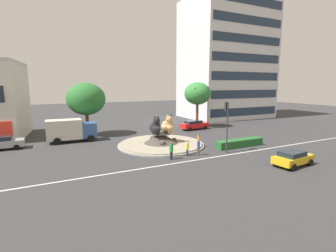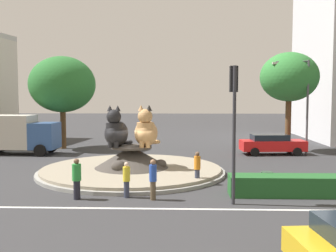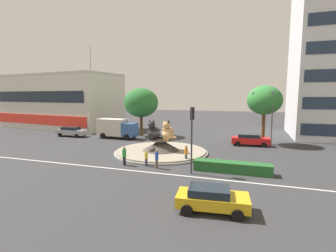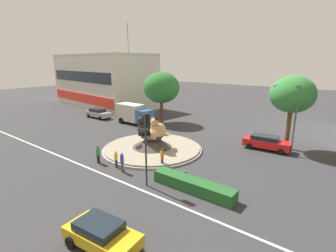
{
  "view_description": "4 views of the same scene",
  "coord_description": "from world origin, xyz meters",
  "px_view_note": "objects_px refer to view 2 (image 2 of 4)",
  "views": [
    {
      "loc": [
        -12.75,
        -27.29,
        7.43
      ],
      "look_at": [
        0.59,
        -0.74,
        2.5
      ],
      "focal_mm": 26.61,
      "sensor_mm": 36.0,
      "label": 1
    },
    {
      "loc": [
        2.85,
        -22.09,
        4.37
      ],
      "look_at": [
        2.05,
        0.96,
        2.64
      ],
      "focal_mm": 41.82,
      "sensor_mm": 36.0,
      "label": 2
    },
    {
      "loc": [
        9.36,
        -26.17,
        6.57
      ],
      "look_at": [
        0.8,
        0.12,
        3.13
      ],
      "focal_mm": 26.43,
      "sensor_mm": 36.0,
      "label": 3
    },
    {
      "loc": [
        16.89,
        -19.21,
        9.24
      ],
      "look_at": [
        1.43,
        0.93,
        2.67
      ],
      "focal_mm": 26.75,
      "sensor_mm": 36.0,
      "label": 4
    }
  ],
  "objects_px": {
    "hatchback_near_shophouse": "(272,144)",
    "traffic_light_mast": "(234,109)",
    "broadleaf_tree_behind_island": "(62,85)",
    "pedestrian_orange_shirt": "(197,167)",
    "pedestrian_green_shirt": "(77,178)",
    "delivery_box_truck": "(15,133)",
    "streetlight_arm": "(303,99)",
    "litter_bin": "(267,181)",
    "second_tree_near_tower": "(289,77)",
    "pedestrian_yellow_shirt": "(127,179)",
    "cat_statue_black": "(116,131)",
    "cat_statue_calico": "(146,131)",
    "pedestrian_blue_shirt": "(153,178)"
  },
  "relations": [
    {
      "from": "hatchback_near_shophouse",
      "to": "traffic_light_mast",
      "type": "bearing_deg",
      "value": -112.99
    },
    {
      "from": "broadleaf_tree_behind_island",
      "to": "pedestrian_orange_shirt",
      "type": "relative_size",
      "value": 4.71
    },
    {
      "from": "traffic_light_mast",
      "to": "broadleaf_tree_behind_island",
      "type": "height_order",
      "value": "broadleaf_tree_behind_island"
    },
    {
      "from": "pedestrian_green_shirt",
      "to": "delivery_box_truck",
      "type": "bearing_deg",
      "value": 28.77
    },
    {
      "from": "streetlight_arm",
      "to": "litter_bin",
      "type": "relative_size",
      "value": 7.88
    },
    {
      "from": "litter_bin",
      "to": "pedestrian_green_shirt",
      "type": "bearing_deg",
      "value": -168.27
    },
    {
      "from": "pedestrian_orange_shirt",
      "to": "pedestrian_green_shirt",
      "type": "bearing_deg",
      "value": -33.66
    },
    {
      "from": "second_tree_near_tower",
      "to": "litter_bin",
      "type": "bearing_deg",
      "value": -108.77
    },
    {
      "from": "traffic_light_mast",
      "to": "pedestrian_green_shirt",
      "type": "distance_m",
      "value": 7.21
    },
    {
      "from": "pedestrian_yellow_shirt",
      "to": "litter_bin",
      "type": "height_order",
      "value": "pedestrian_yellow_shirt"
    },
    {
      "from": "cat_statue_black",
      "to": "pedestrian_orange_shirt",
      "type": "height_order",
      "value": "cat_statue_black"
    },
    {
      "from": "cat_statue_calico",
      "to": "broadleaf_tree_behind_island",
      "type": "relative_size",
      "value": 0.31
    },
    {
      "from": "second_tree_near_tower",
      "to": "pedestrian_orange_shirt",
      "type": "relative_size",
      "value": 4.79
    },
    {
      "from": "streetlight_arm",
      "to": "pedestrian_orange_shirt",
      "type": "relative_size",
      "value": 4.31
    },
    {
      "from": "pedestrian_blue_shirt",
      "to": "litter_bin",
      "type": "distance_m",
      "value": 5.47
    },
    {
      "from": "broadleaf_tree_behind_island",
      "to": "litter_bin",
      "type": "distance_m",
      "value": 20.7
    },
    {
      "from": "traffic_light_mast",
      "to": "pedestrian_yellow_shirt",
      "type": "bearing_deg",
      "value": 76.94
    },
    {
      "from": "traffic_light_mast",
      "to": "hatchback_near_shophouse",
      "type": "height_order",
      "value": "traffic_light_mast"
    },
    {
      "from": "pedestrian_blue_shirt",
      "to": "litter_bin",
      "type": "bearing_deg",
      "value": 87.02
    },
    {
      "from": "pedestrian_green_shirt",
      "to": "traffic_light_mast",
      "type": "bearing_deg",
      "value": -97.39
    },
    {
      "from": "pedestrian_orange_shirt",
      "to": "litter_bin",
      "type": "bearing_deg",
      "value": 94.91
    },
    {
      "from": "cat_statue_calico",
      "to": "pedestrian_green_shirt",
      "type": "relative_size",
      "value": 1.35
    },
    {
      "from": "pedestrian_green_shirt",
      "to": "streetlight_arm",
      "type": "bearing_deg",
      "value": -49.15
    },
    {
      "from": "traffic_light_mast",
      "to": "pedestrian_orange_shirt",
      "type": "distance_m",
      "value": 4.75
    },
    {
      "from": "pedestrian_blue_shirt",
      "to": "second_tree_near_tower",
      "type": "bearing_deg",
      "value": 125.67
    },
    {
      "from": "traffic_light_mast",
      "to": "hatchback_near_shophouse",
      "type": "bearing_deg",
      "value": -22.08
    },
    {
      "from": "pedestrian_blue_shirt",
      "to": "hatchback_near_shophouse",
      "type": "height_order",
      "value": "pedestrian_blue_shirt"
    },
    {
      "from": "cat_statue_black",
      "to": "pedestrian_blue_shirt",
      "type": "height_order",
      "value": "cat_statue_black"
    },
    {
      "from": "pedestrian_green_shirt",
      "to": "hatchback_near_shophouse",
      "type": "distance_m",
      "value": 17.49
    },
    {
      "from": "traffic_light_mast",
      "to": "second_tree_near_tower",
      "type": "distance_m",
      "value": 16.9
    },
    {
      "from": "streetlight_arm",
      "to": "pedestrian_green_shirt",
      "type": "distance_m",
      "value": 19.23
    },
    {
      "from": "pedestrian_yellow_shirt",
      "to": "pedestrian_green_shirt",
      "type": "bearing_deg",
      "value": -163.01
    },
    {
      "from": "delivery_box_truck",
      "to": "litter_bin",
      "type": "relative_size",
      "value": 6.88
    },
    {
      "from": "pedestrian_blue_shirt",
      "to": "pedestrian_yellow_shirt",
      "type": "bearing_deg",
      "value": -128.03
    },
    {
      "from": "second_tree_near_tower",
      "to": "pedestrian_green_shirt",
      "type": "xyz_separation_m",
      "value": [
        -12.95,
        -15.09,
        -4.97
      ]
    },
    {
      "from": "cat_statue_calico",
      "to": "pedestrian_blue_shirt",
      "type": "bearing_deg",
      "value": 8.27
    },
    {
      "from": "streetlight_arm",
      "to": "litter_bin",
      "type": "distance_m",
      "value": 13.15
    },
    {
      "from": "pedestrian_blue_shirt",
      "to": "litter_bin",
      "type": "relative_size",
      "value": 1.93
    },
    {
      "from": "pedestrian_yellow_shirt",
      "to": "streetlight_arm",
      "type": "bearing_deg",
      "value": 55.75
    },
    {
      "from": "hatchback_near_shophouse",
      "to": "litter_bin",
      "type": "bearing_deg",
      "value": -107.99
    },
    {
      "from": "streetlight_arm",
      "to": "pedestrian_yellow_shirt",
      "type": "bearing_deg",
      "value": 60.91
    },
    {
      "from": "cat_statue_calico",
      "to": "traffic_light_mast",
      "type": "relative_size",
      "value": 0.42
    },
    {
      "from": "delivery_box_truck",
      "to": "broadleaf_tree_behind_island",
      "type": "bearing_deg",
      "value": 53.15
    },
    {
      "from": "streetlight_arm",
      "to": "pedestrian_green_shirt",
      "type": "relative_size",
      "value": 4.04
    },
    {
      "from": "broadleaf_tree_behind_island",
      "to": "streetlight_arm",
      "type": "distance_m",
      "value": 19.3
    },
    {
      "from": "traffic_light_mast",
      "to": "pedestrian_orange_shirt",
      "type": "relative_size",
      "value": 3.41
    },
    {
      "from": "cat_statue_calico",
      "to": "streetlight_arm",
      "type": "bearing_deg",
      "value": 124.58
    },
    {
      "from": "pedestrian_orange_shirt",
      "to": "litter_bin",
      "type": "distance_m",
      "value": 3.44
    },
    {
      "from": "streetlight_arm",
      "to": "pedestrian_yellow_shirt",
      "type": "distance_m",
      "value": 17.58
    },
    {
      "from": "cat_statue_calico",
      "to": "second_tree_near_tower",
      "type": "height_order",
      "value": "second_tree_near_tower"
    }
  ]
}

